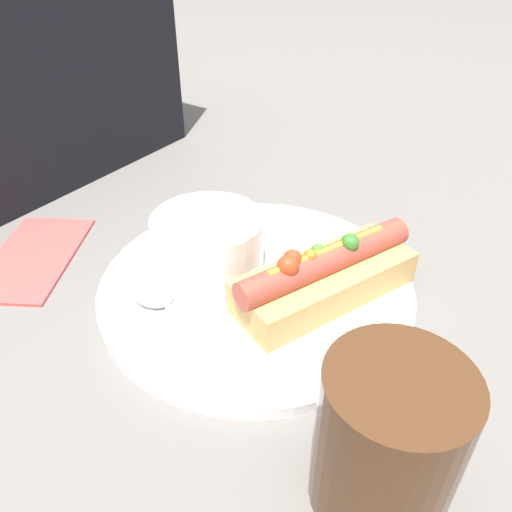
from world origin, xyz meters
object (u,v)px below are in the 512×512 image
object	(u,v)px
soup_bowl	(208,241)
spoon	(161,300)
drinking_glass	(387,442)
hot_dog	(324,276)

from	to	relation	value
soup_bowl	spoon	size ratio (longest dim) A/B	0.71
soup_bowl	drinking_glass	bearing A→B (deg)	-117.07
spoon	drinking_glass	size ratio (longest dim) A/B	1.39
hot_dog	spoon	xyz separation A→B (m)	(-0.09, 0.11, -0.02)
hot_dog	drinking_glass	bearing A→B (deg)	-119.00
drinking_glass	soup_bowl	bearing A→B (deg)	62.93
hot_dog	drinking_glass	world-z (taller)	drinking_glass
hot_dog	spoon	size ratio (longest dim) A/B	1.21
soup_bowl	drinking_glass	world-z (taller)	drinking_glass
spoon	drinking_glass	bearing A→B (deg)	177.74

